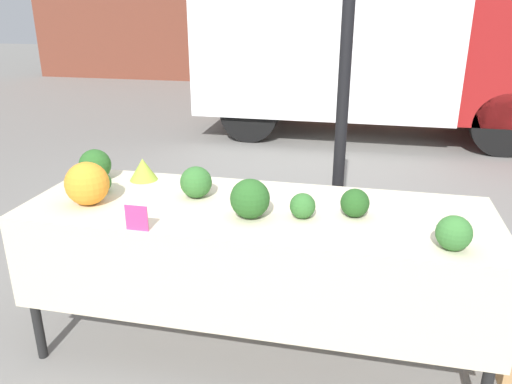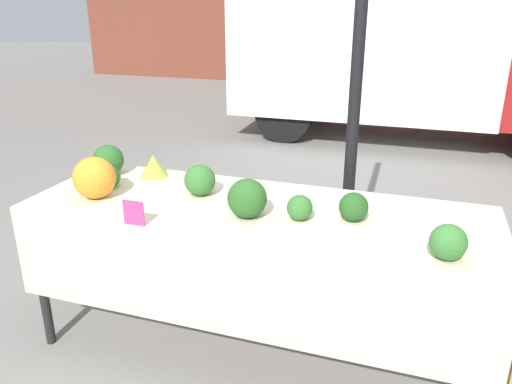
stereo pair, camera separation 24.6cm
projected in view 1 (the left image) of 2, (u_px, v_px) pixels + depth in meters
ground_plane at (256, 346)px, 2.79m from camera, size 40.00×40.00×0.00m
tent_pole at (343, 95)px, 2.86m from camera, size 0.07×0.07×2.60m
parked_truck at (366, 42)px, 6.88m from camera, size 4.89×1.81×2.45m
market_table at (253, 231)px, 2.47m from camera, size 2.33×0.80×0.84m
orange_cauliflower at (87, 184)px, 2.49m from camera, size 0.22×0.22×0.22m
romanesco_head at (143, 169)px, 2.86m from camera, size 0.16×0.16×0.13m
broccoli_head_0 at (196, 182)px, 2.59m from camera, size 0.17×0.17×0.17m
broccoli_head_1 at (95, 165)px, 2.85m from camera, size 0.18×0.18×0.18m
broccoli_head_2 at (251, 199)px, 2.34m from camera, size 0.19×0.19×0.19m
broccoli_head_3 at (100, 182)px, 2.67m from camera, size 0.12×0.12×0.12m
broccoli_head_4 at (355, 203)px, 2.36m from camera, size 0.14×0.14×0.14m
broccoli_head_5 at (303, 206)px, 2.35m from camera, size 0.12×0.12×0.12m
broccoli_head_6 at (454, 233)px, 2.04m from camera, size 0.15×0.15×0.15m
price_sign at (137, 218)px, 2.21m from camera, size 0.11×0.01×0.12m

